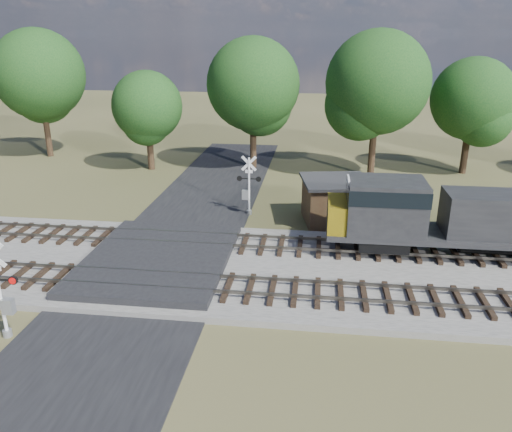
# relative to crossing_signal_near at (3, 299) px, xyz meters

# --- Properties ---
(ground) EXTENTS (160.00, 160.00, 0.00)m
(ground) POSITION_rel_crossing_signal_near_xyz_m (3.81, 6.30, -1.65)
(ground) COLOR #424424
(ground) RESTS_ON ground
(ballast_bed) EXTENTS (140.00, 10.00, 0.30)m
(ballast_bed) POSITION_rel_crossing_signal_near_xyz_m (13.81, 6.80, -1.50)
(ballast_bed) COLOR gray
(ballast_bed) RESTS_ON ground
(road) EXTENTS (7.00, 60.00, 0.08)m
(road) POSITION_rel_crossing_signal_near_xyz_m (3.81, 6.30, -1.61)
(road) COLOR black
(road) RESTS_ON ground
(crossing_panel) EXTENTS (7.00, 9.00, 0.62)m
(crossing_panel) POSITION_rel_crossing_signal_near_xyz_m (3.81, 6.80, -1.33)
(crossing_panel) COLOR #262628
(crossing_panel) RESTS_ON ground
(track_near) EXTENTS (140.00, 2.60, 0.33)m
(track_near) POSITION_rel_crossing_signal_near_xyz_m (6.93, 4.30, -1.24)
(track_near) COLOR black
(track_near) RESTS_ON ballast_bed
(track_far) EXTENTS (140.00, 2.60, 0.33)m
(track_far) POSITION_rel_crossing_signal_near_xyz_m (6.93, 9.30, -1.24)
(track_far) COLOR black
(track_far) RESTS_ON ballast_bed
(crossing_signal_near) EXTENTS (1.60, 0.35, 3.97)m
(crossing_signal_near) POSITION_rel_crossing_signal_near_xyz_m (0.00, 0.00, 0.00)
(crossing_signal_near) COLOR silver
(crossing_signal_near) RESTS_ON ground
(crossing_signal_far) EXTENTS (1.57, 0.34, 3.89)m
(crossing_signal_far) POSITION_rel_crossing_signal_near_xyz_m (7.20, 14.98, -0.03)
(crossing_signal_far) COLOR silver
(crossing_signal_far) RESTS_ON ground
(equipment_shed) EXTENTS (4.62, 4.62, 2.71)m
(equipment_shed) POSITION_rel_crossing_signal_near_xyz_m (12.72, 14.32, -0.27)
(equipment_shed) COLOR #462D1E
(equipment_shed) RESTS_ON ground
(treeline) EXTENTS (80.72, 12.29, 11.66)m
(treeline) POSITION_rel_crossing_signal_near_xyz_m (10.15, 26.65, 5.26)
(treeline) COLOR black
(treeline) RESTS_ON ground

